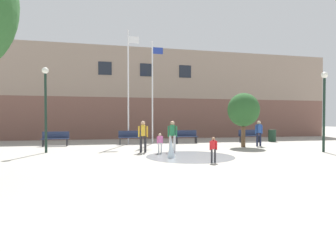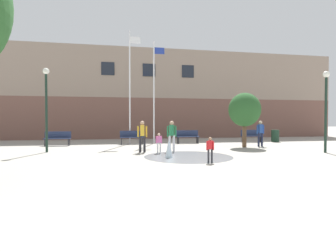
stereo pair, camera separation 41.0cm
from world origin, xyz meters
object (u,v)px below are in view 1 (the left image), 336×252
object	(u,v)px
lamp_post_right_lane	(324,100)
trash_can	(272,136)
park_bench_far_right	(249,136)
flagpole_left	(129,84)
teen_by_trashcan	(172,134)
lamp_post_left_lane	(46,98)
park_bench_under_left_flagpole	(186,136)
flagpole_right	(153,89)
park_bench_left_of_flagpoles	(131,137)
street_tree_near_building	(243,110)
child_running	(160,142)
child_in_fountain	(213,148)
adult_watching	(143,134)
park_bench_far_left	(55,138)
adult_near_bench	(259,131)

from	to	relation	value
lamp_post_right_lane	trash_can	distance (m)	6.86
park_bench_far_right	flagpole_left	world-z (taller)	flagpole_left
teen_by_trashcan	lamp_post_left_lane	distance (m)	6.61
park_bench_under_left_flagpole	park_bench_far_right	size ratio (longest dim) A/B	1.00
park_bench_under_left_flagpole	flagpole_right	xyz separation A→B (m)	(-2.31, 0.41, 3.32)
park_bench_left_of_flagpoles	street_tree_near_building	size ratio (longest dim) A/B	0.49
child_running	street_tree_near_building	world-z (taller)	street_tree_near_building
park_bench_far_right	trash_can	world-z (taller)	park_bench_far_right
teen_by_trashcan	lamp_post_right_lane	size ratio (longest dim) A/B	0.39
child_in_fountain	adult_watching	bearing A→B (deg)	78.15
park_bench_far_left	street_tree_near_building	distance (m)	11.79
flagpole_left	lamp_post_left_lane	bearing A→B (deg)	-136.77
adult_near_bench	teen_by_trashcan	xyz separation A→B (m)	(-5.90, -1.63, 0.00)
adult_near_bench	lamp_post_left_lane	size ratio (longest dim) A/B	0.37
child_running	street_tree_near_building	size ratio (longest dim) A/B	0.30
lamp_post_right_lane	street_tree_near_building	size ratio (longest dim) A/B	1.25
flagpole_right	street_tree_near_building	xyz separation A→B (m)	(4.99, -3.61, -1.56)
flagpole_right	street_tree_near_building	world-z (taller)	flagpole_right
park_bench_left_of_flagpoles	teen_by_trashcan	distance (m)	5.03
park_bench_far_right	adult_near_bench	distance (m)	3.17
teen_by_trashcan	lamp_post_left_lane	xyz separation A→B (m)	(-6.28, 0.98, 1.82)
park_bench_under_left_flagpole	flagpole_right	world-z (taller)	flagpole_right
trash_can	park_bench_far_left	bearing A→B (deg)	-179.12
child_running	street_tree_near_building	xyz separation A→B (m)	(5.50, 1.92, 1.66)
flagpole_left	street_tree_near_building	size ratio (longest dim) A/B	2.38
park_bench_far_left	flagpole_left	bearing A→B (deg)	8.41
teen_by_trashcan	flagpole_right	distance (m)	5.84
child_in_fountain	park_bench_far_left	bearing A→B (deg)	88.57
park_bench_far_right	adult_near_bench	world-z (taller)	adult_near_bench
teen_by_trashcan	street_tree_near_building	xyz separation A→B (m)	(4.77, 1.47, 1.31)
lamp_post_right_lane	trash_can	xyz separation A→B (m)	(1.32, 6.36, -2.20)
teen_by_trashcan	lamp_post_left_lane	world-z (taller)	lamp_post_left_lane
child_in_fountain	flagpole_left	distance (m)	9.80
park_bench_far_left	flagpole_left	xyz separation A→B (m)	(4.61, 0.68, 3.65)
park_bench_far_right	child_in_fountain	bearing A→B (deg)	-126.75
teen_by_trashcan	adult_near_bench	bearing A→B (deg)	134.65
flagpole_right	lamp_post_left_lane	world-z (taller)	flagpole_right
park_bench_under_left_flagpole	park_bench_far_right	distance (m)	4.85
park_bench_under_left_flagpole	lamp_post_left_lane	size ratio (longest dim) A/B	0.38
park_bench_far_left	flagpole_right	bearing A→B (deg)	6.19
child_running	park_bench_left_of_flagpoles	bearing A→B (deg)	-105.25
park_bench_under_left_flagpole	adult_watching	size ratio (longest dim) A/B	1.01
adult_watching	adult_near_bench	bearing A→B (deg)	-74.86
adult_near_bench	teen_by_trashcan	world-z (taller)	same
park_bench_left_of_flagpoles	flagpole_left	world-z (taller)	flagpole_left
park_bench_under_left_flagpole	lamp_post_right_lane	distance (m)	8.68
park_bench_left_of_flagpoles	street_tree_near_building	xyz separation A→B (m)	(6.59, -3.19, 1.76)
park_bench_left_of_flagpoles	lamp_post_right_lane	xyz separation A→B (m)	(9.35, -6.39, 2.17)
park_bench_far_right	child_in_fountain	size ratio (longest dim) A/B	1.62
teen_by_trashcan	flagpole_left	xyz separation A→B (m)	(-1.90, 5.09, 3.19)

